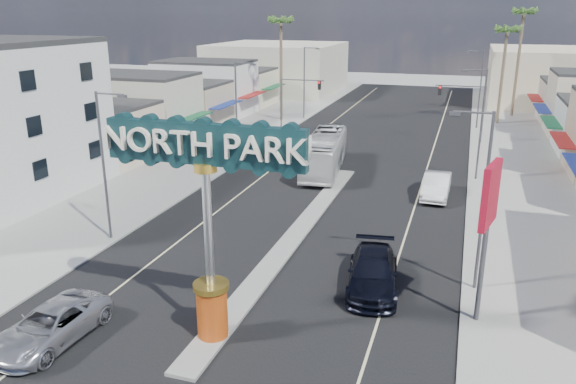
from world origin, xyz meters
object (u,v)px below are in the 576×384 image
Objects in this scene: traffic_signal_left at (296,94)px; streetlight_l_mid at (238,106)px; streetlight_l_far at (305,79)px; streetlight_r_mid at (480,119)px; car_parked_right at (436,186)px; palm_right_mid at (507,35)px; bank_pylon_sign at (489,204)px; streetlight_r_near at (481,193)px; city_bus at (325,153)px; palm_right_far at (523,18)px; gateway_sign at (207,208)px; palm_left_far at (281,26)px; streetlight_l_near at (105,159)px; suv_right at (373,273)px; suv_left at (51,325)px; streetlight_r_far at (479,85)px; traffic_signal_right at (466,102)px.

streetlight_l_mid reaches higher than traffic_signal_left.
streetlight_l_mid is 22.00m from streetlight_l_far.
car_parked_right is (-2.68, -5.51, -4.18)m from streetlight_r_mid.
palm_right_mid is (23.43, 4.00, 5.54)m from streetlight_l_far.
palm_right_mid reaches higher than bank_pylon_sign.
streetlight_r_near is 1.00× the size of streetlight_r_mid.
palm_right_mid is 1.04× the size of city_bus.
palm_right_far is (25.43, 10.00, 7.32)m from streetlight_l_far.
streetlight_l_far is (0.00, 22.00, 0.00)m from streetlight_l_mid.
palm_left_far is at bearing 105.15° from gateway_sign.
streetlight_l_near is at bearing -136.21° from streetlight_r_mid.
palm_right_mid reaches higher than suv_right.
gateway_sign is 50.06m from palm_left_far.
palm_right_far reaches higher than streetlight_l_near.
traffic_signal_left is at bearing 87.90° from streetlight_l_near.
car_parked_right is (14.11, 24.80, 0.12)m from suv_left.
car_parked_right is 18.49m from bank_pylon_sign.
palm_right_far is 1.21× the size of city_bus.
palm_right_mid reaches higher than streetlight_l_far.
palm_right_far is (25.43, 32.00, 7.32)m from streetlight_l_mid.
palm_left_far reaches higher than streetlight_l_near.
streetlight_r_near is at bearing 107.97° from bank_pylon_sign.
city_bus is (-9.75, 4.46, 0.73)m from car_parked_right.
city_bus reaches higher than car_parked_right.
palm_right_mid is 49.45m from bank_pylon_sign.
suv_right is (16.13, -43.44, -4.19)m from streetlight_l_far.
traffic_signal_left is 0.50× the size of palm_right_mid.
streetlight_l_far is 1.67× the size of car_parked_right.
streetlight_r_far is 7.30m from palm_right_mid.
streetlight_r_near is at bearing -90.00° from streetlight_r_mid.
bank_pylon_sign reaches higher than traffic_signal_right.
suv_left is at bearing -108.97° from palm_right_mid.
palm_left_far is 26.70m from palm_right_mid.
gateway_sign is at bearing -110.42° from streetlight_r_mid.
palm_left_far is at bearing -142.08° from streetlight_l_far.
traffic_signal_left is 1.11× the size of car_parked_right.
bank_pylon_sign is at bearing -79.75° from car_parked_right.
car_parked_right is (18.18, -5.51, -4.18)m from streetlight_l_mid.
palm_left_far is 51.88m from suv_left.
city_bus is at bearing -126.63° from traffic_signal_right.
palm_left_far reaches higher than streetlight_l_far.
suv_right is (16.13, -1.44, -4.19)m from streetlight_l_near.
streetlight_l_far reaches higher than car_parked_right.
streetlight_r_mid is 0.64× the size of palm_right_far.
suv_right is at bearing -76.20° from city_bus.
gateway_sign is 51.10m from streetlight_l_far.
streetlight_l_mid reaches higher than suv_left.
suv_left is at bearing -118.98° from streetlight_r_mid.
traffic_signal_left is 0.67× the size of streetlight_r_far.
suv_left is at bearing -107.79° from streetlight_r_far.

